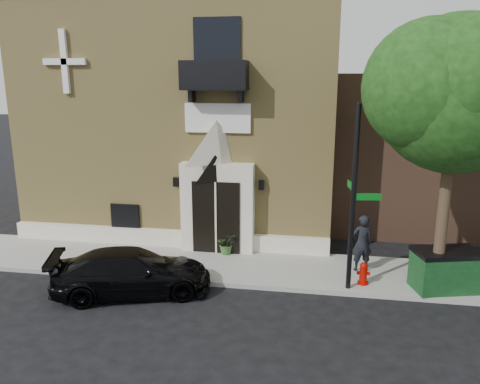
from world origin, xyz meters
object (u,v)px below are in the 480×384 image
object	(u,v)px
street_sign	(354,199)
dumpster	(446,270)
fire_hydrant	(363,273)
black_sedan	(132,272)
pedestrian_near	(362,243)

from	to	relation	value
street_sign	dumpster	distance (m)	3.52
dumpster	fire_hydrant	bearing A→B (deg)	166.02
black_sedan	street_sign	distance (m)	6.82
fire_hydrant	pedestrian_near	bearing A→B (deg)	89.56
black_sedan	street_sign	xyz separation A→B (m)	(6.35, 1.12, 2.22)
street_sign	dumpster	size ratio (longest dim) A/B	2.61
black_sedan	dumpster	distance (m)	9.26
street_sign	fire_hydrant	distance (m)	2.46
fire_hydrant	pedestrian_near	distance (m)	1.22
black_sedan	fire_hydrant	xyz separation A→B (m)	(6.80, 1.43, -0.18)
black_sedan	pedestrian_near	world-z (taller)	pedestrian_near
black_sedan	fire_hydrant	size ratio (longest dim) A/B	6.64
street_sign	fire_hydrant	xyz separation A→B (m)	(0.44, 0.32, -2.40)
street_sign	pedestrian_near	world-z (taller)	street_sign
street_sign	dumpster	xyz separation A→B (m)	(2.79, 0.35, -2.12)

